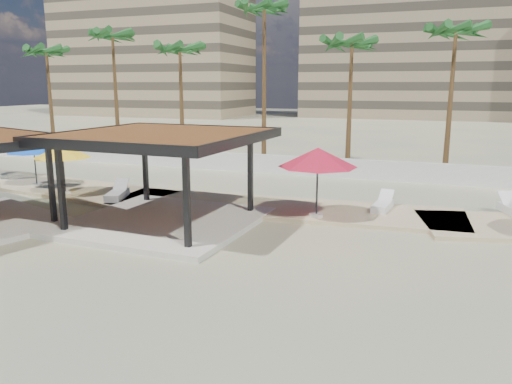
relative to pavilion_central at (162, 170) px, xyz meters
The scene contains 17 objects.
ground 4.22m from the pavilion_central, 61.34° to the right, with size 200.00×200.00×0.00m, color tan.
promenade 6.26m from the pavilion_central, 50.72° to the left, with size 44.45×7.97×0.24m.
boundary_wall 13.09m from the pavilion_central, 82.43° to the left, with size 56.00×0.30×1.20m, color silver.
building_west 77.46m from the pavilion_central, 121.84° to the left, with size 34.00×16.00×32.40m.
building_mid 76.04m from the pavilion_central, 85.64° to the left, with size 38.00×16.00×30.40m.
pavilion_central is the anchor object (origin of this frame).
umbrella_b 7.78m from the pavilion_central, 159.94° to the left, with size 3.53×3.53×2.52m.
umbrella_c 6.32m from the pavilion_central, 25.05° to the left, with size 4.03×4.03×2.91m.
umbrella_f 10.87m from the pavilion_central, 159.81° to the left, with size 3.71×3.71×2.53m.
lounger_a 5.36m from the pavilion_central, 147.20° to the left, with size 1.35×2.24×0.81m.
lounger_b 9.74m from the pavilion_central, 31.34° to the left, with size 0.82×2.00×0.74m.
palm_a 25.16m from the pavilion_central, 141.82° to the left, with size 3.00×3.00×8.97m.
palm_b 21.50m from the pavilion_central, 130.48° to the left, with size 3.00×3.00×10.03m.
palm_c 17.52m from the pavilion_central, 115.96° to the left, with size 3.00×3.00×8.86m.
palm_d 17.66m from the pavilion_central, 94.67° to the left, with size 3.00×3.00×11.40m.
palm_e 16.91m from the pavilion_central, 72.86° to the left, with size 3.00×3.00×8.94m.
palm_f 19.77m from the pavilion_central, 55.30° to the left, with size 3.00×3.00×9.51m.
Camera 1 is at (8.70, -13.98, 5.60)m, focal length 35.00 mm.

